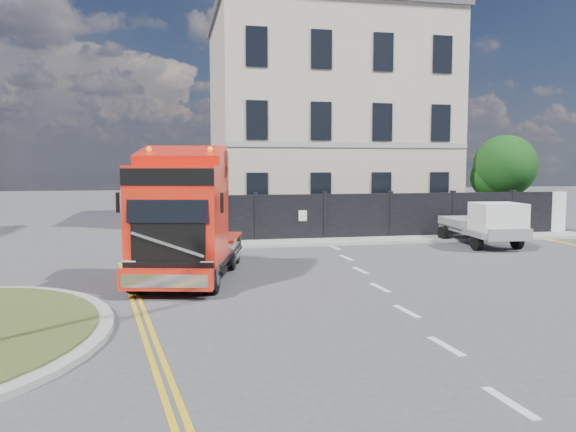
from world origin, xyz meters
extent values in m
plane|color=#424244|center=(0.00, 0.00, 0.00)|extent=(120.00, 120.00, 0.00)
cube|color=black|center=(6.00, 9.00, 1.00)|extent=(18.00, 0.25, 2.00)
cube|color=silver|center=(14.50, 9.00, 1.00)|extent=(2.60, 0.12, 2.00)
cube|color=#C1B79A|center=(6.00, 16.50, 5.50)|extent=(12.00, 10.00, 11.00)
cube|color=#4D4D52|center=(6.00, 16.50, 11.25)|extent=(12.30, 10.30, 0.50)
cube|color=#C1B79A|center=(3.00, 16.50, 12.00)|extent=(0.80, 0.80, 1.60)
cube|color=#C1B79A|center=(9.00, 16.50, 12.00)|extent=(0.80, 0.80, 1.60)
cylinder|color=#382619|center=(14.50, 12.00, 1.20)|extent=(0.24, 0.24, 2.40)
sphere|color=black|center=(14.50, 12.00, 3.20)|extent=(3.20, 3.20, 3.20)
sphere|color=black|center=(14.00, 12.40, 2.60)|extent=(2.20, 2.20, 2.20)
cube|color=#999993|center=(6.00, 8.10, 0.06)|extent=(20.00, 1.60, 0.12)
cube|color=black|center=(-1.88, 2.32, 0.69)|extent=(3.53, 6.12, 0.41)
cube|color=red|center=(-2.25, 0.77, 1.96)|extent=(2.78, 2.85, 2.56)
cube|color=red|center=(-2.03, 1.70, 3.02)|extent=(2.41, 1.34, 1.28)
cube|color=black|center=(-2.53, -0.37, 2.33)|extent=(1.97, 0.53, 0.96)
cube|color=red|center=(-2.60, -0.65, 0.50)|extent=(2.30, 0.85, 0.50)
cylinder|color=black|center=(-3.38, 0.29, 0.48)|extent=(0.51, 0.99, 0.95)
cylinder|color=gray|center=(-3.38, 0.29, 0.48)|extent=(0.45, 0.59, 0.52)
cylinder|color=black|center=(-1.47, -0.18, 0.48)|extent=(0.51, 0.99, 0.95)
cylinder|color=gray|center=(-1.47, -0.18, 0.48)|extent=(0.45, 0.59, 0.52)
cylinder|color=black|center=(-2.62, 3.44, 0.48)|extent=(0.51, 0.99, 0.95)
cylinder|color=gray|center=(-2.62, 3.44, 0.48)|extent=(0.45, 0.59, 0.52)
cylinder|color=black|center=(-0.70, 2.98, 0.48)|extent=(0.51, 0.99, 0.95)
cylinder|color=gray|center=(-0.70, 2.98, 0.48)|extent=(0.45, 0.59, 0.52)
cylinder|color=black|center=(-2.36, 4.51, 0.48)|extent=(0.51, 0.99, 0.95)
cylinder|color=gray|center=(-2.36, 4.51, 0.48)|extent=(0.45, 0.59, 0.52)
cylinder|color=black|center=(-0.45, 4.04, 0.48)|extent=(0.51, 0.99, 0.95)
cylinder|color=gray|center=(-0.45, 4.04, 0.48)|extent=(0.45, 0.59, 0.52)
cube|color=slate|center=(9.77, 6.37, 0.63)|extent=(2.15, 4.48, 0.23)
cube|color=silver|center=(9.77, 5.01, 1.22)|extent=(1.87, 1.79, 1.17)
cylinder|color=black|center=(8.91, 5.01, 0.32)|extent=(0.23, 0.63, 0.63)
cylinder|color=black|center=(10.63, 5.01, 0.32)|extent=(0.23, 0.63, 0.63)
cylinder|color=black|center=(8.91, 7.72, 0.32)|extent=(0.23, 0.63, 0.63)
cylinder|color=black|center=(10.63, 7.72, 0.32)|extent=(0.23, 0.63, 0.63)
camera|label=1|loc=(-2.40, -14.27, 3.27)|focal=35.00mm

